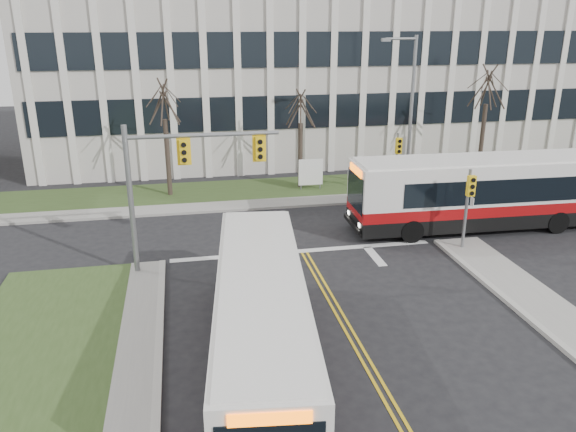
# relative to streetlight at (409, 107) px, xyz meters

# --- Properties ---
(ground) EXTENTS (120.00, 120.00, 0.00)m
(ground) POSITION_rel_streetlight_xyz_m (-8.03, -16.20, -5.19)
(ground) COLOR black
(ground) RESTS_ON ground
(sidewalk_cross) EXTENTS (44.00, 1.60, 0.14)m
(sidewalk_cross) POSITION_rel_streetlight_xyz_m (-3.03, -1.00, -5.12)
(sidewalk_cross) COLOR #9E9B93
(sidewalk_cross) RESTS_ON ground
(building_lawn) EXTENTS (44.00, 5.00, 0.12)m
(building_lawn) POSITION_rel_streetlight_xyz_m (-3.03, 1.80, -5.13)
(building_lawn) COLOR #33481F
(building_lawn) RESTS_ON ground
(office_building) EXTENTS (40.00, 16.00, 12.00)m
(office_building) POSITION_rel_streetlight_xyz_m (-3.03, 13.80, 0.81)
(office_building) COLOR #BAB5AC
(office_building) RESTS_ON ground
(mast_arm_signal) EXTENTS (6.11, 0.38, 6.20)m
(mast_arm_signal) POSITION_rel_streetlight_xyz_m (-13.65, -9.04, -0.94)
(mast_arm_signal) COLOR slate
(mast_arm_signal) RESTS_ON ground
(signal_pole_near) EXTENTS (0.34, 0.39, 3.80)m
(signal_pole_near) POSITION_rel_streetlight_xyz_m (-0.83, -9.30, -2.69)
(signal_pole_near) COLOR slate
(signal_pole_near) RESTS_ON ground
(signal_pole_far) EXTENTS (0.34, 0.39, 3.80)m
(signal_pole_far) POSITION_rel_streetlight_xyz_m (-0.83, -0.80, -2.69)
(signal_pole_far) COLOR slate
(signal_pole_far) RESTS_ON ground
(streetlight) EXTENTS (2.15, 0.25, 9.20)m
(streetlight) POSITION_rel_streetlight_xyz_m (0.00, 0.00, 0.00)
(streetlight) COLOR slate
(streetlight) RESTS_ON ground
(directory_sign) EXTENTS (1.50, 0.12, 2.00)m
(directory_sign) POSITION_rel_streetlight_xyz_m (-5.53, 1.30, -4.02)
(directory_sign) COLOR slate
(directory_sign) RESTS_ON ground
(tree_left) EXTENTS (1.80, 1.80, 7.70)m
(tree_left) POSITION_rel_streetlight_xyz_m (-14.03, 1.80, 0.32)
(tree_left) COLOR #42352B
(tree_left) RESTS_ON ground
(tree_mid) EXTENTS (1.80, 1.80, 6.82)m
(tree_mid) POSITION_rel_streetlight_xyz_m (-6.03, 2.00, -0.31)
(tree_mid) COLOR #42352B
(tree_mid) RESTS_ON ground
(tree_right) EXTENTS (1.80, 1.80, 8.25)m
(tree_right) POSITION_rel_streetlight_xyz_m (5.97, 1.80, 0.71)
(tree_right) COLOR #42352B
(tree_right) RESTS_ON ground
(bus_main) EXTENTS (3.79, 11.69, 3.06)m
(bus_main) POSITION_rel_streetlight_xyz_m (-11.25, -16.72, -3.66)
(bus_main) COLOR silver
(bus_main) RESTS_ON ground
(bus_cross) EXTENTS (13.40, 3.24, 3.55)m
(bus_cross) POSITION_rel_streetlight_xyz_m (1.48, -6.70, -3.42)
(bus_cross) COLOR silver
(bus_cross) RESTS_ON ground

